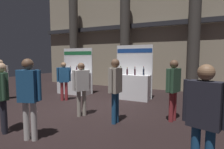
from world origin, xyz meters
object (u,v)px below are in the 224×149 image
object	(u,v)px
exhibitor_booth_1	(132,85)
visitor_7	(204,114)
visitor_1	(173,85)
visitor_5	(2,92)
visitor_2	(64,78)
visitor_6	(29,92)
visitor_3	(1,76)
visitor_0	(81,84)
exhibitor_booth_0	(74,81)
visitor_4	(115,85)
trash_bin	(23,90)

from	to	relation	value
exhibitor_booth_1	visitor_7	bearing A→B (deg)	-60.11
visitor_1	visitor_5	world-z (taller)	visitor_1
visitor_2	visitor_6	bearing A→B (deg)	73.00
visitor_3	visitor_0	bearing A→B (deg)	134.52
exhibitor_booth_0	visitor_3	bearing A→B (deg)	-129.45
visitor_4	visitor_6	world-z (taller)	visitor_6
visitor_6	visitor_5	bearing A→B (deg)	162.40
visitor_1	visitor_7	world-z (taller)	visitor_1
exhibitor_booth_1	visitor_4	size ratio (longest dim) A/B	1.34
visitor_1	trash_bin	bearing A→B (deg)	109.41
exhibitor_booth_0	visitor_4	distance (m)	4.48
exhibitor_booth_1	trash_bin	distance (m)	4.73
exhibitor_booth_1	visitor_3	bearing A→B (deg)	-153.04
visitor_3	visitor_4	size ratio (longest dim) A/B	0.97
trash_bin	visitor_5	size ratio (longest dim) A/B	0.43
visitor_2	visitor_6	size ratio (longest dim) A/B	0.91
visitor_1	visitor_6	bearing A→B (deg)	154.38
visitor_1	visitor_6	distance (m)	3.63
trash_bin	exhibitor_booth_0	bearing A→B (deg)	53.78
visitor_0	visitor_5	size ratio (longest dim) A/B	0.98
trash_bin	visitor_6	bearing A→B (deg)	-36.13
visitor_2	visitor_3	xyz separation A→B (m)	(-2.46, -1.03, 0.06)
visitor_5	visitor_0	bearing A→B (deg)	88.31
visitor_4	visitor_6	size ratio (longest dim) A/B	0.99
exhibitor_booth_0	visitor_0	world-z (taller)	exhibitor_booth_0
visitor_1	visitor_7	xyz separation A→B (m)	(0.66, -2.42, -0.02)
visitor_5	exhibitor_booth_0	bearing A→B (deg)	133.06
visitor_0	visitor_3	distance (m)	4.28
visitor_1	visitor_4	world-z (taller)	visitor_4
trash_bin	visitor_1	xyz separation A→B (m)	(6.21, -0.11, 0.67)
exhibitor_booth_1	visitor_3	xyz separation A→B (m)	(-4.90, -2.49, 0.38)
exhibitor_booth_0	visitor_4	world-z (taller)	exhibitor_booth_0
visitor_3	visitor_5	size ratio (longest dim) A/B	1.02
visitor_2	visitor_5	xyz separation A→B (m)	(0.86, -3.13, 0.03)
trash_bin	visitor_5	world-z (taller)	visitor_5
visitor_5	visitor_7	world-z (taller)	visitor_7
exhibitor_booth_0	trash_bin	bearing A→B (deg)	-126.22
visitor_1	visitor_4	xyz separation A→B (m)	(-1.38, -0.83, 0.01)
visitor_0	visitor_1	size ratio (longest dim) A/B	0.95
visitor_0	visitor_4	bearing A→B (deg)	-64.93
visitor_4	visitor_0	bearing A→B (deg)	90.37
exhibitor_booth_0	trash_bin	world-z (taller)	exhibitor_booth_0
visitor_2	visitor_6	xyz separation A→B (m)	(1.74, -3.13, 0.12)
exhibitor_booth_1	visitor_2	bearing A→B (deg)	-149.16
exhibitor_booth_0	trash_bin	distance (m)	2.31
exhibitor_booth_1	visitor_1	xyz separation A→B (m)	(1.91, -2.07, 0.41)
visitor_0	visitor_6	world-z (taller)	visitor_6
visitor_3	visitor_2	bearing A→B (deg)	161.41
visitor_5	visitor_7	xyz separation A→B (m)	(4.16, 0.10, 0.03)
exhibitor_booth_1	visitor_3	world-z (taller)	exhibitor_booth_1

